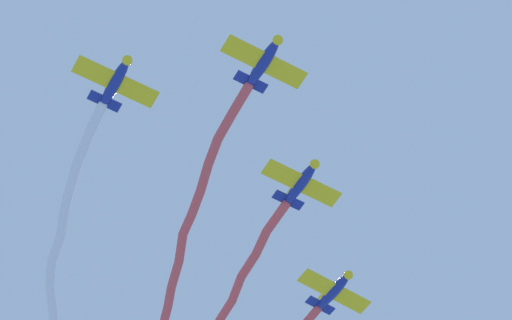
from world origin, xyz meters
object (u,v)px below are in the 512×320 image
object	(u,v)px
airplane_lead	(264,62)
airplane_right_wing	(116,81)
airplane_left_wing	(301,183)
airplane_slot	(334,291)

from	to	relation	value
airplane_lead	airplane_right_wing	xyz separation A→B (m)	(-11.82, -1.91, 0.30)
airplane_lead	airplane_left_wing	size ratio (longest dim) A/B	0.99
airplane_right_wing	airplane_slot	bearing A→B (deg)	110.35
airplane_left_wing	airplane_slot	bearing A→B (deg)	134.58
airplane_lead	airplane_slot	xyz separation A→B (m)	(-1.31, 23.92, -0.30)
airplane_lead	airplane_right_wing	bearing A→B (deg)	-128.67
airplane_left_wing	airplane_right_wing	world-z (taller)	airplane_right_wing
airplane_right_wing	airplane_slot	world-z (taller)	airplane_right_wing
airplane_left_wing	airplane_slot	xyz separation A→B (m)	(-0.65, 11.96, -0.30)
airplane_left_wing	airplane_slot	distance (m)	11.98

